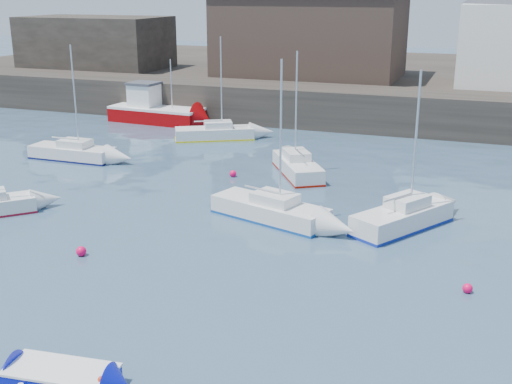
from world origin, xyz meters
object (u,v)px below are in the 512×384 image
(fishing_boat, at_px, (154,110))
(buoy_far, at_px, (233,177))
(sailboat_f, at_px, (297,166))
(buoy_near, at_px, (82,256))
(blue_dinghy, at_px, (62,377))
(sailboat_b, at_px, (270,210))
(sailboat_h, at_px, (215,133))
(buoy_mid, at_px, (467,292))
(sailboat_c, at_px, (403,217))
(sailboat_e, at_px, (73,152))

(fishing_boat, distance_m, buoy_far, 17.58)
(sailboat_f, relative_size, buoy_near, 16.90)
(blue_dinghy, distance_m, sailboat_b, 14.67)
(fishing_boat, xyz_separation_m, buoy_far, (12.05, -12.76, -0.99))
(sailboat_f, height_order, buoy_near, sailboat_f)
(sailboat_h, relative_size, buoy_mid, 19.97)
(sailboat_c, relative_size, buoy_mid, 19.53)
(buoy_mid, bearing_deg, sailboat_f, 128.53)
(blue_dinghy, bearing_deg, sailboat_b, 85.79)
(sailboat_f, bearing_deg, sailboat_e, -173.96)
(sailboat_f, distance_m, sailboat_h, 10.71)
(sailboat_b, bearing_deg, sailboat_e, 157.74)
(sailboat_b, distance_m, sailboat_e, 16.76)
(blue_dinghy, distance_m, sailboat_e, 25.46)
(sailboat_c, distance_m, sailboat_f, 9.85)
(sailboat_e, bearing_deg, buoy_near, -53.66)
(fishing_boat, bearing_deg, buoy_mid, -42.88)
(buoy_near, bearing_deg, buoy_mid, 7.18)
(sailboat_c, xyz_separation_m, buoy_near, (-11.93, -7.71, -0.54))
(blue_dinghy, height_order, sailboat_c, sailboat_c)
(sailboat_e, xyz_separation_m, buoy_mid, (24.63, -11.18, -0.47))
(buoy_far, bearing_deg, sailboat_f, 27.45)
(blue_dinghy, bearing_deg, buoy_mid, 43.86)
(sailboat_e, relative_size, buoy_near, 17.17)
(fishing_boat, bearing_deg, buoy_far, -46.64)
(buoy_mid, bearing_deg, fishing_boat, 137.12)
(sailboat_f, relative_size, sailboat_h, 0.97)
(sailboat_e, xyz_separation_m, sailboat_h, (6.27, 8.38, 0.00))
(fishing_boat, bearing_deg, sailboat_f, -35.52)
(sailboat_b, relative_size, sailboat_h, 1.03)
(sailboat_c, relative_size, sailboat_h, 0.98)
(sailboat_c, height_order, buoy_near, sailboat_c)
(buoy_mid, bearing_deg, sailboat_h, 133.20)
(fishing_boat, bearing_deg, sailboat_c, -38.57)
(blue_dinghy, height_order, buoy_far, blue_dinghy)
(fishing_boat, height_order, sailboat_h, sailboat_h)
(blue_dinghy, height_order, fishing_boat, fishing_boat)
(buoy_far, bearing_deg, fishing_boat, 133.36)
(sailboat_h, distance_m, buoy_near, 21.71)
(sailboat_e, bearing_deg, blue_dinghy, -55.46)
(sailboat_b, xyz_separation_m, sailboat_f, (-1.01, 7.88, 0.01))
(buoy_near, height_order, buoy_far, buoy_near)
(blue_dinghy, xyz_separation_m, buoy_near, (-4.82, 7.90, -0.32))
(sailboat_b, bearing_deg, buoy_near, -131.26)
(blue_dinghy, xyz_separation_m, sailboat_f, (0.07, 22.51, 0.18))
(sailboat_b, distance_m, sailboat_h, 17.39)
(sailboat_e, xyz_separation_m, buoy_far, (11.14, -0.22, -0.47))
(sailboat_b, xyz_separation_m, buoy_near, (-5.90, -6.72, -0.49))
(sailboat_h, bearing_deg, sailboat_e, -126.79)
(blue_dinghy, distance_m, sailboat_h, 30.47)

